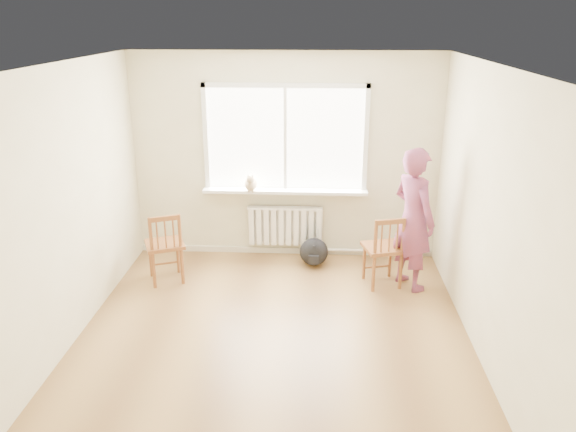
# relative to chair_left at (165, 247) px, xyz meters

# --- Properties ---
(floor) EXTENTS (4.50, 4.50, 0.00)m
(floor) POSITION_rel_chair_left_xyz_m (1.40, -1.28, -0.45)
(floor) COLOR #9D7440
(floor) RESTS_ON ground
(ceiling) EXTENTS (4.50, 4.50, 0.00)m
(ceiling) POSITION_rel_chair_left_xyz_m (1.40, -1.28, 2.25)
(ceiling) COLOR white
(ceiling) RESTS_ON back_wall
(back_wall) EXTENTS (4.00, 0.01, 2.70)m
(back_wall) POSITION_rel_chair_left_xyz_m (1.40, 0.97, 0.90)
(back_wall) COLOR beige
(back_wall) RESTS_ON ground
(window) EXTENTS (2.12, 0.05, 1.42)m
(window) POSITION_rel_chair_left_xyz_m (1.40, 0.94, 1.21)
(window) COLOR white
(window) RESTS_ON back_wall
(windowsill) EXTENTS (2.15, 0.22, 0.04)m
(windowsill) POSITION_rel_chair_left_xyz_m (1.40, 0.86, 0.48)
(windowsill) COLOR white
(windowsill) RESTS_ON back_wall
(radiator) EXTENTS (1.00, 0.12, 0.55)m
(radiator) POSITION_rel_chair_left_xyz_m (1.40, 0.88, -0.01)
(radiator) COLOR white
(radiator) RESTS_ON back_wall
(heating_pipe) EXTENTS (1.40, 0.04, 0.04)m
(heating_pipe) POSITION_rel_chair_left_xyz_m (2.65, 0.91, -0.37)
(heating_pipe) COLOR silver
(heating_pipe) RESTS_ON back_wall
(baseboard) EXTENTS (4.00, 0.03, 0.08)m
(baseboard) POSITION_rel_chair_left_xyz_m (1.40, 0.95, -0.41)
(baseboard) COLOR beige
(baseboard) RESTS_ON ground
(chair_left) EXTENTS (0.57, 0.56, 0.90)m
(chair_left) POSITION_rel_chair_left_xyz_m (0.00, 0.00, 0.00)
(chair_left) COLOR brown
(chair_left) RESTS_ON floor
(chair_right) EXTENTS (0.54, 0.52, 0.90)m
(chair_right) POSITION_rel_chair_left_xyz_m (2.64, 0.04, 0.00)
(chair_right) COLOR brown
(chair_right) RESTS_ON floor
(person) EXTENTS (0.68, 0.75, 1.71)m
(person) POSITION_rel_chair_left_xyz_m (2.95, 0.06, 0.40)
(person) COLOR #C1404F
(person) RESTS_ON floor
(cat) EXTENTS (0.18, 0.38, 0.25)m
(cat) POSITION_rel_chair_left_xyz_m (0.96, 0.77, 0.60)
(cat) COLOR #CBB38A
(cat) RESTS_ON windowsill
(backpack) EXTENTS (0.45, 0.40, 0.37)m
(backpack) POSITION_rel_chair_left_xyz_m (1.79, 0.58, -0.27)
(backpack) COLOR black
(backpack) RESTS_ON floor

